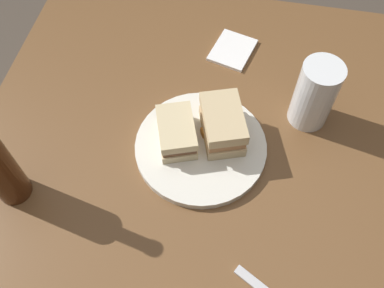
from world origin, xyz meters
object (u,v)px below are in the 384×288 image
plate (201,147)px  sandwich_half_right (176,132)px  sandwich_half_left (223,124)px  pint_glass (314,97)px  napkin (233,50)px

plate → sandwich_half_right: size_ratio=2.15×
sandwich_half_left → pint_glass: 0.20m
plate → sandwich_half_right: sandwich_half_right is taller
sandwich_half_right → napkin: (0.28, -0.08, -0.04)m
plate → napkin: 0.29m
sandwich_half_left → sandwich_half_right: sandwich_half_left is taller
plate → sandwich_half_right: bearing=86.1°
plate → napkin: plate is taller
sandwich_half_left → napkin: bearing=2.5°
sandwich_half_right → pint_glass: pint_glass is taller
napkin → sandwich_half_left: bearing=-177.5°
napkin → pint_glass: bearing=-131.1°
plate → napkin: (0.29, -0.03, -0.00)m
plate → napkin: bearing=-5.4°
plate → sandwich_half_left: sandwich_half_left is taller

